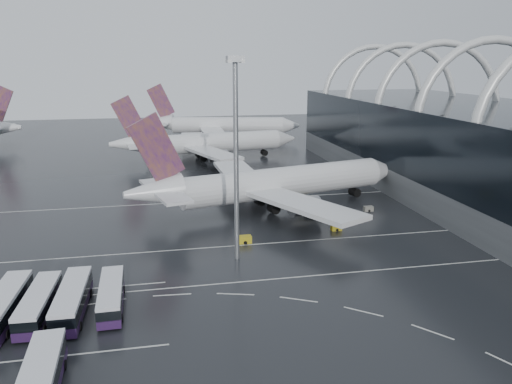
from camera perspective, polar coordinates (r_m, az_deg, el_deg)
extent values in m
plane|color=black|center=(72.47, -2.29, -9.60)|extent=(420.00, 420.00, 0.00)
torus|color=silver|center=(116.13, 24.87, 7.58)|extent=(33.80, 1.80, 33.80)
torus|color=silver|center=(131.86, 20.03, 8.77)|extent=(33.80, 1.80, 33.80)
torus|color=silver|center=(148.36, 16.23, 9.66)|extent=(33.80, 1.80, 33.80)
torus|color=silver|center=(165.39, 13.18, 10.33)|extent=(33.80, 1.80, 33.80)
cube|color=silver|center=(70.68, -2.03, -10.26)|extent=(120.00, 0.25, 0.01)
cube|color=silver|center=(83.42, -3.63, -6.24)|extent=(120.00, 0.25, 0.01)
cube|color=silver|center=(109.84, -5.65, -1.05)|extent=(120.00, 0.25, 0.01)
cube|color=silver|center=(59.20, -24.20, -17.03)|extent=(28.00, 0.25, 0.01)
cube|color=silver|center=(73.03, -21.55, -10.50)|extent=(28.00, 0.25, 0.01)
cylinder|color=silver|center=(103.70, 3.31, 1.16)|extent=(44.89, 17.38, 6.22)
cone|color=silver|center=(118.13, 14.21, 2.43)|extent=(7.80, 7.65, 6.22)
cone|color=silver|center=(93.34, -11.70, 0.00)|extent=(11.95, 8.74, 6.22)
cube|color=#41196C|center=(91.93, -11.31, 4.86)|extent=(10.16, 3.24, 13.18)
cube|color=silver|center=(93.87, -10.43, 0.15)|extent=(9.57, 19.89, 0.54)
cube|color=silver|center=(90.60, 5.10, -1.32)|extent=(18.75, 27.32, 0.86)
cube|color=silver|center=(113.61, -1.90, 2.06)|extent=(8.76, 27.13, 0.86)
cylinder|color=gray|center=(95.83, 5.56, -1.63)|extent=(6.63, 5.02, 3.65)
cylinder|color=gray|center=(112.10, 0.39, 0.88)|extent=(6.63, 5.02, 3.65)
cube|color=black|center=(102.83, 1.19, -1.41)|extent=(14.19, 9.90, 2.36)
cylinder|color=silver|center=(155.26, -4.87, 5.65)|extent=(42.03, 11.40, 5.99)
cone|color=silver|center=(162.67, 3.35, 6.10)|extent=(6.92, 6.75, 5.99)
cone|color=silver|center=(150.97, -14.52, 5.37)|extent=(11.02, 7.29, 5.99)
cube|color=#41196C|center=(150.04, -14.31, 8.27)|extent=(9.94, 1.92, 12.69)
cube|color=silver|center=(151.14, -13.74, 5.43)|extent=(7.04, 19.02, 0.52)
cube|color=silver|center=(142.05, -5.20, 4.53)|extent=(15.44, 26.73, 0.83)
cube|color=silver|center=(166.88, -7.35, 6.01)|extent=(9.20, 26.28, 0.83)
cylinder|color=gray|center=(146.57, -4.35, 4.13)|extent=(6.09, 4.22, 3.51)
cylinder|color=gray|center=(164.34, -6.01, 5.26)|extent=(6.09, 4.22, 3.51)
cube|color=black|center=(155.04, -6.32, 4.05)|extent=(13.14, 8.17, 2.27)
cylinder|color=silver|center=(194.29, -3.25, 7.62)|extent=(42.62, 15.34, 6.30)
cone|color=silver|center=(193.99, 4.01, 7.60)|extent=(7.74, 7.57, 6.30)
cone|color=silver|center=(197.93, -11.02, 7.83)|extent=(11.98, 8.52, 6.30)
cube|color=#41196C|center=(196.92, -10.82, 10.15)|extent=(10.36, 2.91, 13.36)
cube|color=silver|center=(197.49, -10.40, 7.84)|extent=(9.03, 20.16, 0.54)
cube|color=silver|center=(181.36, -4.95, 6.86)|extent=(7.87, 27.24, 0.87)
cube|color=silver|center=(208.17, -4.18, 7.91)|extent=(18.21, 27.87, 0.87)
cylinder|color=gray|center=(185.07, -3.81, 6.43)|extent=(6.64, 4.91, 3.70)
cylinder|color=gray|center=(204.38, -3.35, 7.24)|extent=(6.64, 4.91, 3.70)
cube|color=black|center=(195.26, -4.52, 6.35)|extent=(14.24, 9.62, 2.39)
cone|color=silver|center=(198.60, -26.74, 6.60)|extent=(11.77, 7.54, 6.50)
cube|color=#2A1440|center=(67.81, -26.74, -12.22)|extent=(3.66, 13.87, 1.16)
cube|color=black|center=(67.28, -26.87, -11.25)|extent=(3.71, 13.60, 1.38)
cube|color=silver|center=(66.90, -26.96, -10.53)|extent=(3.66, 13.87, 0.48)
cylinder|color=black|center=(63.85, -26.58, -14.34)|extent=(0.42, 1.07, 1.06)
cylinder|color=black|center=(71.34, -24.51, -10.98)|extent=(0.42, 1.07, 1.06)
cylinder|color=black|center=(72.20, -26.80, -10.94)|extent=(0.42, 1.07, 1.06)
cube|color=#2A1440|center=(66.96, -23.48, -12.24)|extent=(3.35, 12.82, 1.08)
cube|color=black|center=(66.46, -23.59, -11.34)|extent=(3.40, 12.57, 1.27)
cube|color=silver|center=(66.11, -23.67, -10.67)|extent=(3.35, 12.82, 0.44)
cylinder|color=black|center=(63.31, -23.11, -14.22)|extent=(0.38, 0.99, 0.98)
cylinder|color=black|center=(64.04, -25.54, -14.16)|extent=(0.38, 0.99, 0.98)
cylinder|color=black|center=(70.35, -21.57, -11.06)|extent=(0.38, 0.99, 0.98)
cylinder|color=black|center=(71.01, -23.75, -11.05)|extent=(0.38, 0.99, 0.98)
cube|color=#2A1440|center=(66.23, -20.20, -12.16)|extent=(3.27, 13.48, 1.14)
cube|color=black|center=(65.70, -20.30, -11.20)|extent=(3.33, 13.21, 1.34)
cube|color=silver|center=(65.32, -20.37, -10.48)|extent=(3.27, 13.48, 0.46)
cylinder|color=black|center=(62.42, -19.48, -14.26)|extent=(0.38, 1.04, 1.03)
cylinder|color=black|center=(62.98, -22.14, -14.25)|extent=(0.38, 1.04, 1.03)
cylinder|color=black|center=(69.98, -18.41, -10.87)|extent=(0.38, 1.04, 1.03)
cylinder|color=black|center=(70.47, -20.77, -10.91)|extent=(0.38, 1.04, 1.03)
cube|color=#2A1440|center=(66.22, -16.18, -11.89)|extent=(3.02, 12.29, 1.03)
cube|color=black|center=(65.73, -16.25, -11.01)|extent=(3.07, 12.04, 1.22)
cube|color=silver|center=(65.39, -16.30, -10.36)|extent=(3.02, 12.29, 0.42)
cylinder|color=black|center=(62.83, -15.11, -13.73)|extent=(0.35, 0.95, 0.94)
cylinder|color=black|center=(63.04, -17.55, -13.83)|extent=(0.35, 0.95, 0.94)
cylinder|color=black|center=(69.82, -14.91, -10.69)|extent=(0.35, 0.95, 0.94)
cylinder|color=black|center=(70.01, -17.08, -10.79)|extent=(0.35, 0.95, 0.94)
cube|color=black|center=(51.83, -23.53, -18.99)|extent=(3.55, 13.33, 1.35)
cube|color=silver|center=(51.35, -23.64, -18.14)|extent=(3.49, 13.60, 0.47)
cylinder|color=black|center=(56.05, -21.07, -17.98)|extent=(0.40, 1.05, 1.04)
cylinder|color=black|center=(56.56, -24.12, -18.00)|extent=(0.40, 1.05, 1.04)
cylinder|color=gray|center=(74.18, -2.28, 3.12)|extent=(0.75, 0.75, 29.82)
cube|color=gray|center=(72.62, -2.41, 14.96)|extent=(2.34, 2.34, 0.85)
cube|color=silver|center=(72.62, -2.41, 14.71)|extent=(2.13, 2.13, 0.43)
cube|color=#B29E17|center=(91.97, 9.16, -4.03)|extent=(1.89, 1.12, 1.03)
cube|color=slate|center=(100.27, 6.16, -2.27)|extent=(2.16, 1.28, 1.18)
cube|color=#B29E17|center=(84.69, -1.30, -5.44)|extent=(2.26, 1.34, 1.23)
cube|color=slate|center=(104.63, 12.71, -1.87)|extent=(1.88, 1.11, 1.03)
cube|color=#B29E17|center=(105.34, 5.32, -1.40)|extent=(2.19, 1.29, 1.19)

